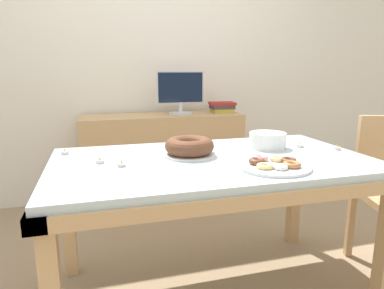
% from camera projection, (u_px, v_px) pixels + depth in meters
% --- Properties ---
extents(wall_back, '(8.00, 0.10, 2.60)m').
position_uv_depth(wall_back, '(155.00, 60.00, 3.20)').
color(wall_back, silver).
rests_on(wall_back, ground).
extents(dining_table, '(1.63, 0.93, 0.77)m').
position_uv_depth(dining_table, '(212.00, 175.00, 1.77)').
color(dining_table, silver).
rests_on(dining_table, ground).
extents(sideboard, '(1.41, 0.44, 0.82)m').
position_uv_depth(sideboard, '(163.00, 160.00, 3.11)').
color(sideboard, tan).
rests_on(sideboard, ground).
extents(computer_monitor, '(0.42, 0.20, 0.38)m').
position_uv_depth(computer_monitor, '(180.00, 93.00, 3.03)').
color(computer_monitor, silver).
rests_on(computer_monitor, sideboard).
extents(book_stack, '(0.25, 0.20, 0.10)m').
position_uv_depth(book_stack, '(222.00, 107.00, 3.16)').
color(book_stack, '#B29933').
rests_on(book_stack, sideboard).
extents(cake_chocolate_round, '(0.27, 0.27, 0.09)m').
position_uv_depth(cake_chocolate_round, '(189.00, 147.00, 1.79)').
color(cake_chocolate_round, white).
rests_on(cake_chocolate_round, dining_table).
extents(pastry_platter, '(0.34, 0.34, 0.04)m').
position_uv_depth(pastry_platter, '(273.00, 165.00, 1.58)').
color(pastry_platter, white).
rests_on(pastry_platter, dining_table).
extents(plate_stack, '(0.21, 0.21, 0.09)m').
position_uv_depth(plate_stack, '(267.00, 140.00, 1.96)').
color(plate_stack, white).
rests_on(plate_stack, dining_table).
extents(tealight_left_edge, '(0.04, 0.04, 0.04)m').
position_uv_depth(tealight_left_edge, '(100.00, 161.00, 1.65)').
color(tealight_left_edge, silver).
rests_on(tealight_left_edge, dining_table).
extents(tealight_centre, '(0.04, 0.04, 0.04)m').
position_uv_depth(tealight_centre, '(337.00, 148.00, 1.92)').
color(tealight_centre, silver).
rests_on(tealight_centre, dining_table).
extents(tealight_near_front, '(0.04, 0.04, 0.04)m').
position_uv_depth(tealight_near_front, '(65.00, 152.00, 1.82)').
color(tealight_near_front, silver).
rests_on(tealight_near_front, dining_table).
extents(tealight_right_edge, '(0.04, 0.04, 0.04)m').
position_uv_depth(tealight_right_edge, '(300.00, 146.00, 1.99)').
color(tealight_right_edge, silver).
rests_on(tealight_right_edge, dining_table).
extents(tealight_near_cakes, '(0.04, 0.04, 0.04)m').
position_uv_depth(tealight_near_cakes, '(122.00, 164.00, 1.59)').
color(tealight_near_cakes, silver).
rests_on(tealight_near_cakes, dining_table).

